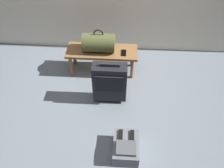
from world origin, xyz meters
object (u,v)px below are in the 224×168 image
Objects in this scene: bench at (102,54)px; backpack_grey at (126,147)px; cell_phone at (124,53)px; suitcase_upright_charcoal at (110,82)px; duffel_bag_olive at (99,43)px.

backpack_grey is at bearing -74.15° from bench.
cell_phone is 0.23× the size of suitcase_upright_charcoal.
duffel_bag_olive is 1.46m from backpack_grey.
suitcase_upright_charcoal reaches higher than bench.
suitcase_upright_charcoal reaches higher than backpack_grey.
bench is 2.63× the size of backpack_grey.
cell_phone is at bearing 73.23° from suitcase_upright_charcoal.
duffel_bag_olive is at bearing 173.00° from cell_phone.
cell_phone is 0.38× the size of backpack_grey.
duffel_bag_olive is 0.37m from cell_phone.
bench is 1.41m from backpack_grey.
cell_phone is at bearing -7.88° from bench.
backpack_grey is at bearing -86.84° from cell_phone.
cell_phone is 0.55m from suitcase_upright_charcoal.
bench is at bearing -0.00° from duffel_bag_olive.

